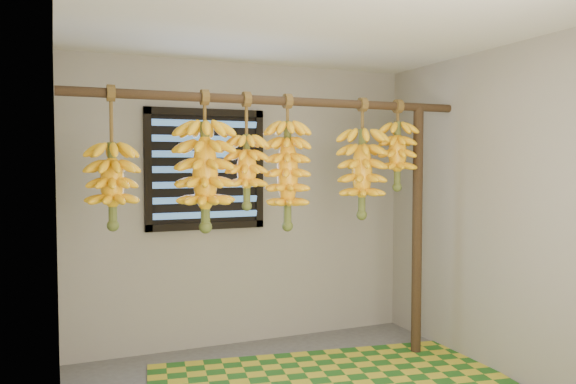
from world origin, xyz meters
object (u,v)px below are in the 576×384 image
support_post (417,231)px  banana_bunch_b (205,176)px  banana_bunch_a (112,185)px  banana_bunch_f (397,156)px  banana_bunch_c (247,171)px  banana_bunch_e (362,173)px  banana_bunch_d (287,175)px

support_post → banana_bunch_b: banana_bunch_b is taller
banana_bunch_a → banana_bunch_f: (2.17, 0.00, 0.20)m
banana_bunch_c → banana_bunch_e: size_ratio=0.89×
banana_bunch_f → banana_bunch_c: bearing=180.0°
banana_bunch_a → banana_bunch_e: size_ratio=1.00×
banana_bunch_f → support_post: bearing=0.0°
banana_bunch_b → banana_bunch_e: 1.24m
banana_bunch_b → banana_bunch_d: (0.61, 0.00, -0.00)m
banana_bunch_c → banana_bunch_d: size_ratio=0.84×
banana_bunch_a → banana_bunch_f: same height
support_post → banana_bunch_b: size_ratio=2.09×
support_post → banana_bunch_e: bearing=180.0°
banana_bunch_b → banana_bunch_c: bearing=0.0°
banana_bunch_c → banana_bunch_e: same height
banana_bunch_c → banana_bunch_f: (1.26, -0.00, 0.12)m
banana_bunch_f → banana_bunch_d: bearing=180.0°
banana_bunch_c → support_post: bearing=-0.0°
support_post → banana_bunch_c: (-1.45, 0.00, 0.49)m
support_post → banana_bunch_a: banana_bunch_a is taller
banana_bunch_b → banana_bunch_c: size_ratio=1.17×
banana_bunch_a → banana_bunch_b: size_ratio=0.96×
banana_bunch_c → banana_bunch_f: bearing=-0.0°
support_post → banana_bunch_d: size_ratio=2.05×
support_post → banana_bunch_f: 0.64m
support_post → banana_bunch_a: 2.40m
banana_bunch_b → banana_bunch_f: same height
banana_bunch_b → banana_bunch_f: bearing=0.0°
banana_bunch_b → banana_bunch_f: (1.56, 0.00, 0.15)m
banana_bunch_b → banana_bunch_d: size_ratio=0.98×
banana_bunch_b → banana_bunch_c: (0.30, 0.00, 0.03)m
banana_bunch_a → banana_bunch_f: 2.18m
banana_bunch_c → banana_bunch_a: bearing=-180.0°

